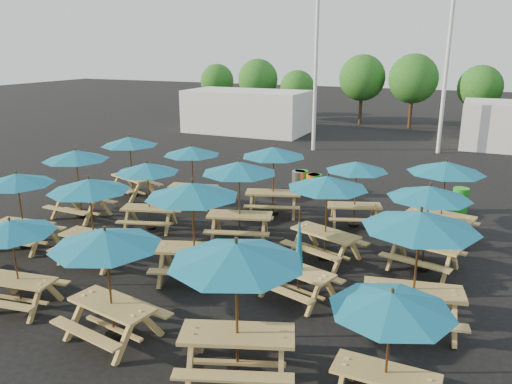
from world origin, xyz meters
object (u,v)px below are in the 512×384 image
at_px(waste_bin_2, 313,185).
at_px(picnic_unit_4, 11,232).
at_px(picnic_unit_7, 192,154).
at_px(picnic_unit_8, 106,245).
at_px(picnic_unit_17, 420,227).
at_px(picnic_unit_18, 429,197).
at_px(waste_bin_4, 460,200).
at_px(picnic_unit_12, 236,261).
at_px(waste_bin_3, 314,185).
at_px(picnic_unit_1, 17,183).
at_px(picnic_unit_3, 130,144).
at_px(picnic_unit_14, 327,187).
at_px(picnic_unit_19, 446,172).
at_px(waste_bin_0, 299,182).
at_px(picnic_unit_10, 239,172).
at_px(picnic_unit_11, 274,156).
at_px(waste_bin_1, 301,181).
at_px(picnic_unit_5, 89,190).
at_px(picnic_unit_2, 76,159).
at_px(picnic_unit_15, 357,170).
at_px(picnic_unit_16, 391,308).
at_px(picnic_unit_9, 192,195).
at_px(picnic_unit_13, 299,263).

bearing_deg(waste_bin_2, picnic_unit_4, -106.80).
relative_size(picnic_unit_7, picnic_unit_8, 0.97).
bearing_deg(picnic_unit_17, picnic_unit_18, 80.76).
bearing_deg(picnic_unit_17, picnic_unit_7, 136.87).
relative_size(picnic_unit_7, waste_bin_4, 2.75).
relative_size(picnic_unit_12, waste_bin_3, 3.43).
bearing_deg(picnic_unit_8, waste_bin_2, 96.72).
height_order(picnic_unit_1, picnic_unit_3, picnic_unit_3).
distance_m(picnic_unit_14, waste_bin_3, 6.23).
bearing_deg(waste_bin_2, waste_bin_3, 9.02).
xyz_separation_m(picnic_unit_8, picnic_unit_19, (5.49, 8.25, 0.10)).
xyz_separation_m(waste_bin_0, waste_bin_3, (0.73, -0.26, 0.00)).
height_order(picnic_unit_14, waste_bin_0, picnic_unit_14).
bearing_deg(picnic_unit_10, waste_bin_0, 73.52).
bearing_deg(picnic_unit_12, picnic_unit_1, 141.17).
xyz_separation_m(picnic_unit_8, waste_bin_3, (0.67, 11.10, -1.58)).
bearing_deg(picnic_unit_12, waste_bin_0, 83.95).
bearing_deg(picnic_unit_12, waste_bin_4, 54.41).
xyz_separation_m(picnic_unit_11, picnic_unit_17, (5.35, -5.57, 0.13)).
xyz_separation_m(waste_bin_1, waste_bin_4, (5.92, -0.15, 0.00)).
bearing_deg(picnic_unit_12, picnic_unit_19, 51.82).
bearing_deg(picnic_unit_19, picnic_unit_8, -110.04).
bearing_deg(picnic_unit_3, picnic_unit_10, -3.86).
height_order(picnic_unit_5, waste_bin_4, picnic_unit_5).
xyz_separation_m(picnic_unit_2, picnic_unit_18, (11.09, 0.34, -0.05)).
xyz_separation_m(picnic_unit_14, picnic_unit_15, (0.12, 2.92, -0.18)).
height_order(picnic_unit_2, picnic_unit_14, picnic_unit_14).
bearing_deg(waste_bin_2, picnic_unit_19, -30.17).
distance_m(picnic_unit_16, waste_bin_1, 12.62).
bearing_deg(picnic_unit_14, picnic_unit_18, 27.00).
bearing_deg(picnic_unit_1, picnic_unit_15, 28.18).
distance_m(picnic_unit_4, picnic_unit_15, 9.92).
bearing_deg(picnic_unit_7, picnic_unit_19, -10.54).
xyz_separation_m(picnic_unit_10, picnic_unit_14, (2.74, -0.34, -0.06)).
bearing_deg(picnic_unit_1, picnic_unit_7, 59.95).
distance_m(picnic_unit_5, picnic_unit_18, 8.69).
bearing_deg(picnic_unit_14, picnic_unit_7, 174.21).
relative_size(picnic_unit_3, picnic_unit_14, 0.99).
bearing_deg(picnic_unit_9, picnic_unit_13, -17.83).
relative_size(picnic_unit_3, picnic_unit_11, 0.99).
height_order(picnic_unit_10, waste_bin_2, picnic_unit_10).
relative_size(picnic_unit_11, picnic_unit_19, 1.03).
distance_m(picnic_unit_1, picnic_unit_17, 10.79).
xyz_separation_m(picnic_unit_3, waste_bin_4, (11.73, 3.05, -1.61)).
relative_size(picnic_unit_10, waste_bin_3, 3.21).
height_order(picnic_unit_5, picnic_unit_11, picnic_unit_11).
bearing_deg(picnic_unit_8, waste_bin_1, 99.82).
relative_size(picnic_unit_8, picnic_unit_14, 0.89).
relative_size(picnic_unit_10, picnic_unit_14, 1.01).
relative_size(picnic_unit_19, waste_bin_4, 3.10).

